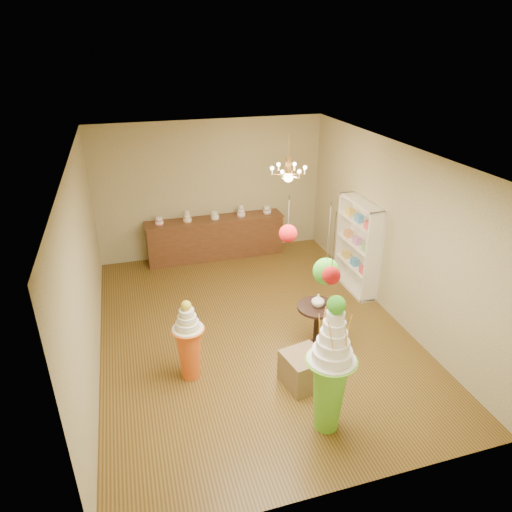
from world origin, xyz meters
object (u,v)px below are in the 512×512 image
object	(u,v)px
sideboard	(216,237)
round_table	(317,322)
pedestal_green	(330,377)
pedestal_orange	(189,346)

from	to	relation	value
sideboard	round_table	world-z (taller)	sideboard
pedestal_green	sideboard	distance (m)	5.34
pedestal_green	pedestal_orange	distance (m)	2.10
sideboard	pedestal_green	bearing A→B (deg)	-86.67
pedestal_orange	sideboard	bearing A→B (deg)	72.87
pedestal_orange	sideboard	size ratio (longest dim) A/B	0.42
round_table	sideboard	bearing A→B (deg)	101.92
pedestal_green	round_table	world-z (taller)	pedestal_green
pedestal_green	round_table	xyz separation A→B (m)	(0.49, 1.51, -0.27)
pedestal_orange	round_table	world-z (taller)	pedestal_orange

